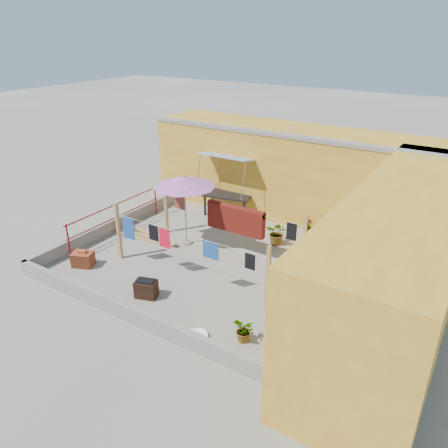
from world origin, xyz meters
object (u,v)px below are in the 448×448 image
(brazier, at_px, (146,289))
(water_jug_a, at_px, (331,258))
(outdoor_table, at_px, (228,196))
(green_hose, at_px, (337,242))
(brick_stack, at_px, (83,259))
(white_basin, at_px, (197,336))
(patio_umbrella, at_px, (184,182))
(plant_back_a, at_px, (277,233))
(water_jug_b, at_px, (353,265))

(brazier, distance_m, water_jug_a, 5.50)
(outdoor_table, distance_m, green_hose, 4.34)
(brick_stack, bearing_deg, white_basin, -10.06)
(brazier, relative_size, green_hose, 1.14)
(green_hose, bearing_deg, patio_umbrella, -147.56)
(patio_umbrella, relative_size, plant_back_a, 3.05)
(brick_stack, xyz_separation_m, plant_back_a, (4.20, 4.37, 0.17))
(patio_umbrella, distance_m, water_jug_a, 4.99)
(brick_stack, xyz_separation_m, green_hose, (5.83, 5.45, -0.18))
(white_basin, xyz_separation_m, green_hose, (1.07, 6.29, -0.01))
(outdoor_table, relative_size, water_jug_b, 5.15)
(outdoor_table, xyz_separation_m, white_basin, (3.21, -6.40, -0.70))
(brick_stack, height_order, white_basin, brick_stack)
(water_jug_b, distance_m, green_hose, 1.70)
(outdoor_table, distance_m, plant_back_a, 2.93)
(brick_stack, xyz_separation_m, brazier, (2.67, -0.22, 0.02))
(brazier, distance_m, plant_back_a, 4.83)
(white_basin, distance_m, water_jug_a, 5.10)
(brazier, height_order, green_hose, brazier)
(outdoor_table, xyz_separation_m, green_hose, (4.28, -0.11, -0.71))
(outdoor_table, relative_size, brazier, 2.94)
(brazier, relative_size, water_jug_a, 1.68)
(outdoor_table, distance_m, water_jug_a, 4.83)
(brick_stack, distance_m, plant_back_a, 6.06)
(patio_umbrella, xyz_separation_m, white_basin, (3.07, -3.66, -2.06))
(brick_stack, relative_size, plant_back_a, 0.90)
(outdoor_table, bearing_deg, water_jug_a, -17.98)
(patio_umbrella, relative_size, outdoor_table, 1.27)
(outdoor_table, relative_size, brick_stack, 2.67)
(brick_stack, relative_size, brazier, 1.10)
(patio_umbrella, xyz_separation_m, brazier, (0.98, -3.04, -1.86))
(water_jug_a, distance_m, plant_back_a, 1.95)
(white_basin, bearing_deg, outdoor_table, 116.63)
(green_hose, distance_m, plant_back_a, 1.99)
(outdoor_table, bearing_deg, white_basin, -63.37)
(water_jug_a, bearing_deg, white_basin, -105.42)
(green_hose, bearing_deg, water_jug_b, -55.25)
(brick_stack, relative_size, water_jug_b, 1.93)
(patio_umbrella, distance_m, brick_stack, 3.79)
(water_jug_b, bearing_deg, outdoor_table, 164.05)
(brazier, bearing_deg, white_basin, -16.76)
(brick_stack, height_order, plant_back_a, plant_back_a)
(brazier, height_order, white_basin, brazier)
(outdoor_table, height_order, water_jug_b, outdoor_table)
(patio_umbrella, xyz_separation_m, green_hose, (4.14, 2.63, -2.07))
(white_basin, distance_m, plant_back_a, 5.25)
(white_basin, height_order, plant_back_a, plant_back_a)
(brazier, distance_m, white_basin, 2.19)
(white_basin, relative_size, water_jug_a, 1.33)
(brick_stack, xyz_separation_m, water_jug_b, (6.80, 4.06, -0.06))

